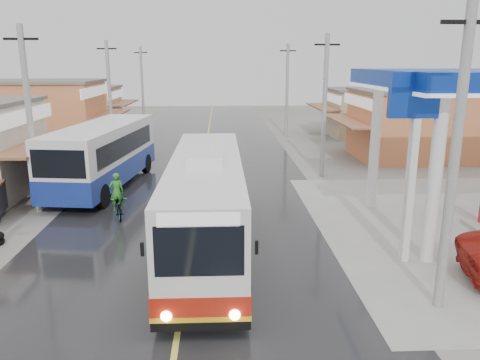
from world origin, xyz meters
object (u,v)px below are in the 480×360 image
at_px(cyclist, 118,203).
at_px(tricycle_far, 57,168).
at_px(coach_bus, 207,203).
at_px(second_bus, 103,154).

relative_size(cyclist, tricycle_far, 0.92).
height_order(cyclist, tricycle_far, cyclist).
bearing_deg(cyclist, coach_bus, -59.31).
distance_m(second_bus, tricycle_far, 2.97).
distance_m(coach_bus, second_bus, 10.34).
bearing_deg(coach_bus, cyclist, 136.80).
bearing_deg(coach_bus, second_bus, 123.05).
height_order(second_bus, cyclist, second_bus).
bearing_deg(second_bus, coach_bus, -49.54).
distance_m(coach_bus, cyclist, 5.42).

